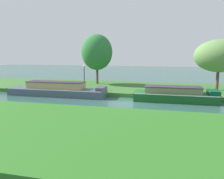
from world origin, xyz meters
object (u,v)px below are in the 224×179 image
forest_barge (175,95)px  slate_narrowboat (57,90)px  willow_tree_left (97,52)px  willow_tree_centre (220,56)px  lamp_post (84,74)px  mooring_post_near (63,87)px

forest_barge → slate_narrowboat: slate_narrowboat is taller
slate_narrowboat → willow_tree_left: willow_tree_left is taller
slate_narrowboat → willow_tree_centre: (16.66, 4.84, 3.54)m
slate_narrowboat → willow_tree_left: size_ratio=1.62×
willow_tree_left → lamp_post: 5.20m
forest_barge → lamp_post: size_ratio=2.72×
forest_barge → willow_tree_left: willow_tree_left is taller
forest_barge → willow_tree_centre: size_ratio=1.35×
slate_narrowboat → forest_barge: bearing=0.0°
forest_barge → slate_narrowboat: size_ratio=0.71×
willow_tree_left → willow_tree_centre: 14.73m
slate_narrowboat → willow_tree_centre: 17.71m
forest_barge → willow_tree_centre: willow_tree_centre is taller
willow_tree_centre → mooring_post_near: willow_tree_centre is taller
forest_barge → mooring_post_near: bearing=172.8°
slate_narrowboat → mooring_post_near: bearing=91.4°
forest_barge → mooring_post_near: 12.19m
willow_tree_centre → mooring_post_near: size_ratio=7.58×
willow_tree_left → mooring_post_near: 7.28m
willow_tree_centre → lamp_post: bearing=-171.8°
forest_barge → slate_narrowboat: 12.05m
willow_tree_left → lamp_post: bearing=-91.3°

